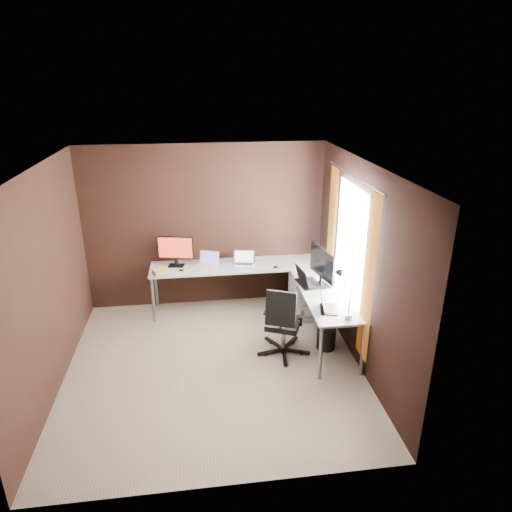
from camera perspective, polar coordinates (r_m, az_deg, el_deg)
The scene contains 15 objects.
room at distance 5.34m, azimuth -2.08°, elevation -1.65°, with size 3.60×3.60×2.50m.
desk at distance 6.53m, azimuth 1.50°, elevation -2.89°, with size 2.65×2.25×0.73m.
drawer_pedestal at distance 6.90m, azimuth 6.16°, elevation -5.08°, with size 0.42×0.50×0.60m, color silver.
monitor_left at distance 6.85m, azimuth -10.03°, elevation 0.80°, with size 0.52×0.19×0.46m.
monitor_right at distance 6.14m, azimuth 8.29°, elevation -1.16°, with size 0.20×0.64×0.53m.
laptop_white at distance 6.87m, azimuth -5.98°, elevation -0.81°, with size 0.36×0.31×0.20m.
laptop_silver at distance 6.85m, azimuth -1.53°, elevation -0.75°, with size 0.36×0.29×0.21m.
laptop_black_big at distance 6.25m, azimuth 6.30°, elevation -3.09°, with size 0.33×0.42×0.26m.
laptop_black_small at distance 5.63m, azimuth 8.80°, elevation -6.27°, with size 0.27×0.33×0.20m.
book_stack at distance 6.68m, azimuth -11.77°, elevation -1.95°, with size 0.28×0.26×0.08m.
mouse_left at distance 6.74m, azimuth -9.32°, elevation -1.74°, with size 0.07×0.05×0.03m, color black.
mouse_corner at distance 6.76m, azimuth 2.53°, elevation -1.37°, with size 0.08×0.05×0.03m, color black.
desk_lamp at distance 5.37m, azimuth 10.87°, elevation -3.94°, with size 0.19×0.22×0.59m.
office_chair at distance 5.97m, azimuth 3.38°, elevation -9.75°, with size 0.54×0.58×0.96m.
wastebasket at distance 6.21m, azimuth 8.77°, elevation -10.13°, with size 0.25×0.25×0.29m, color black.
Camera 1 is at (-0.12, -4.81, 3.39)m, focal length 32.00 mm.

